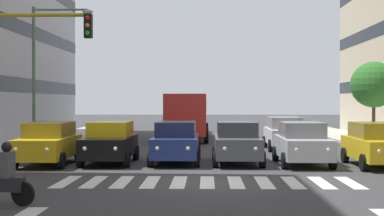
# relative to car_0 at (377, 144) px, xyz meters

# --- Properties ---
(ground_plane) EXTENTS (180.00, 180.00, 0.00)m
(ground_plane) POSITION_rel_car_0_xyz_m (6.64, 4.44, -0.89)
(ground_plane) COLOR #38383A
(crosswalk_markings) EXTENTS (9.45, 2.80, 0.01)m
(crosswalk_markings) POSITION_rel_car_0_xyz_m (6.64, 4.44, -0.88)
(crosswalk_markings) COLOR silver
(crosswalk_markings) RESTS_ON ground_plane
(lane_arrow_1) EXTENTS (0.50, 2.20, 0.01)m
(lane_arrow_1) POSITION_rel_car_0_xyz_m (10.72, 9.94, -0.88)
(lane_arrow_1) COLOR silver
(lane_arrow_1) RESTS_ON ground_plane
(car_0) EXTENTS (2.02, 4.44, 1.72)m
(car_0) POSITION_rel_car_0_xyz_m (0.00, 0.00, 0.00)
(car_0) COLOR gold
(car_0) RESTS_ON ground_plane
(car_1) EXTENTS (2.02, 4.44, 1.72)m
(car_1) POSITION_rel_car_0_xyz_m (2.81, -0.59, 0.00)
(car_1) COLOR #B2B7BC
(car_1) RESTS_ON ground_plane
(car_2) EXTENTS (2.02, 4.44, 1.72)m
(car_2) POSITION_rel_car_0_xyz_m (5.41, -1.01, 0.00)
(car_2) COLOR #474C51
(car_2) RESTS_ON ground_plane
(car_3) EXTENTS (2.02, 4.44, 1.72)m
(car_3) POSITION_rel_car_0_xyz_m (7.93, -1.09, 0.00)
(car_3) COLOR navy
(car_3) RESTS_ON ground_plane
(car_4) EXTENTS (2.02, 4.44, 1.72)m
(car_4) POSITION_rel_car_0_xyz_m (10.63, -0.92, 0.00)
(car_4) COLOR black
(car_4) RESTS_ON ground_plane
(car_5) EXTENTS (2.02, 4.44, 1.72)m
(car_5) POSITION_rel_car_0_xyz_m (13.04, -0.41, 0.00)
(car_5) COLOR gold
(car_5) RESTS_ON ground_plane
(car_row2_0) EXTENTS (2.02, 4.44, 1.72)m
(car_row2_0) POSITION_rel_car_0_xyz_m (2.53, -7.88, 0.00)
(car_row2_0) COLOR silver
(car_row2_0) RESTS_ON ground_plane
(bus_behind_traffic) EXTENTS (2.78, 10.50, 3.00)m
(bus_behind_traffic) POSITION_rel_car_0_xyz_m (7.93, -15.80, 0.97)
(bus_behind_traffic) COLOR red
(bus_behind_traffic) RESTS_ON ground_plane
(motorcycle_with_rider) EXTENTS (1.68, 0.49, 1.57)m
(motorcycle_with_rider) POSITION_rel_car_0_xyz_m (11.66, 8.55, -0.24)
(motorcycle_with_rider) COLOR black
(motorcycle_with_rider) RESTS_ON ground_plane
(traffic_light_gantry) EXTENTS (4.21, 0.36, 5.50)m
(traffic_light_gantry) POSITION_rel_car_0_xyz_m (13.21, 4.50, 2.80)
(traffic_light_gantry) COLOR #AD991E
(traffic_light_gantry) RESTS_ON ground_plane
(street_lamp_right) EXTENTS (3.12, 0.28, 7.19)m
(street_lamp_right) POSITION_rel_car_0_xyz_m (14.89, -6.25, 3.68)
(street_lamp_right) COLOR #4C6B56
(street_lamp_right) RESTS_ON sidewalk_right
(street_tree_2) EXTENTS (2.73, 2.73, 4.77)m
(street_tree_2) POSITION_rel_car_0_xyz_m (-3.23, -11.58, 2.66)
(street_tree_2) COLOR #513823
(street_tree_2) RESTS_ON sidewalk_left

